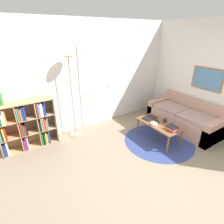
# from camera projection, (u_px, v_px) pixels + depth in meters

# --- Properties ---
(ground_plane) EXTENTS (14.00, 14.00, 0.00)m
(ground_plane) POSITION_uv_depth(u_px,v_px,m) (170.00, 190.00, 2.78)
(ground_plane) COLOR gray
(wall_back) EXTENTS (7.60, 0.11, 2.60)m
(wall_back) POSITION_uv_depth(u_px,v_px,m) (91.00, 77.00, 4.31)
(wall_back) COLOR silver
(wall_back) RESTS_ON ground_plane
(wall_right) EXTENTS (0.08, 5.68, 2.60)m
(wall_right) POSITION_uv_depth(u_px,v_px,m) (197.00, 75.00, 4.41)
(wall_right) COLOR silver
(wall_right) RESTS_ON ground_plane
(rug) EXTENTS (1.57, 1.57, 0.01)m
(rug) POSITION_uv_depth(u_px,v_px,m) (159.00, 141.00, 4.04)
(rug) COLOR navy
(rug) RESTS_ON ground_plane
(bookshelf) EXTENTS (1.13, 0.34, 1.05)m
(bookshelf) POSITION_uv_depth(u_px,v_px,m) (26.00, 125.00, 3.64)
(bookshelf) COLOR tan
(bookshelf) RESTS_ON ground_plane
(floor_lamp) EXTENTS (0.30, 0.30, 1.89)m
(floor_lamp) POSITION_uv_depth(u_px,v_px,m) (70.00, 72.00, 3.68)
(floor_lamp) COLOR gray
(floor_lamp) RESTS_ON ground_plane
(couch) EXTENTS (0.84, 1.80, 0.74)m
(couch) POSITION_uv_depth(u_px,v_px,m) (185.00, 118.00, 4.53)
(couch) COLOR tan
(couch) RESTS_ON ground_plane
(coffee_table) EXTENTS (0.51, 1.01, 0.43)m
(coffee_table) POSITION_uv_depth(u_px,v_px,m) (159.00, 125.00, 3.94)
(coffee_table) COLOR brown
(coffee_table) RESTS_ON ground_plane
(laptop) EXTENTS (0.35, 0.26, 0.02)m
(laptop) POSITION_uv_depth(u_px,v_px,m) (150.00, 118.00, 4.15)
(laptop) COLOR black
(laptop) RESTS_ON coffee_table
(bowl) EXTENTS (0.15, 0.15, 0.04)m
(bowl) POSITION_uv_depth(u_px,v_px,m) (154.00, 124.00, 3.85)
(bowl) COLOR silver
(bowl) RESTS_ON coffee_table
(book_stack_on_table) EXTENTS (0.18, 0.21, 0.09)m
(book_stack_on_table) POSITION_uv_depth(u_px,v_px,m) (172.00, 128.00, 3.62)
(book_stack_on_table) COLOR #7F287A
(book_stack_on_table) RESTS_ON coffee_table
(cup) EXTENTS (0.08, 0.08, 0.07)m
(cup) POSITION_uv_depth(u_px,v_px,m) (165.00, 120.00, 3.97)
(cup) COLOR #28282D
(cup) RESTS_ON coffee_table
(remote) EXTENTS (0.09, 0.16, 0.02)m
(remote) POSITION_uv_depth(u_px,v_px,m) (157.00, 121.00, 3.99)
(remote) COLOR black
(remote) RESTS_ON coffee_table
(bottle_middle) EXTENTS (0.07, 0.07, 0.29)m
(bottle_middle) POSITION_uv_depth(u_px,v_px,m) (0.00, 99.00, 3.24)
(bottle_middle) COLOR #2D8438
(bottle_middle) RESTS_ON bookshelf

